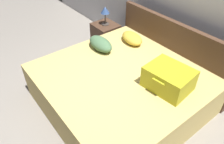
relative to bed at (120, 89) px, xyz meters
The scene contains 8 objects.
ground_plane 0.48m from the bed, 90.00° to the right, with size 12.00×12.00×0.00m, color gray.
bed is the anchor object (origin of this frame).
headboard 1.01m from the bed, 90.00° to the left, with size 2.02×0.08×0.96m, color #4C3323.
hard_case_large 0.72m from the bed, 27.00° to the left, with size 0.55×0.47×0.27m.
pillow_near_headboard 0.89m from the bed, 127.98° to the left, with size 0.42×0.25×0.14m, color gold.
pillow_center_head 0.75m from the bed, 167.07° to the left, with size 0.47×0.25×0.18m, color #4C724C.
nightstand 1.45m from the bed, 151.22° to the left, with size 0.44×0.40×0.52m, color #4C3323.
table_lamp 1.54m from the bed, 151.22° to the left, with size 0.16×0.16×0.33m.
Camera 1 is at (1.66, -1.03, 2.28)m, focal length 34.94 mm.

